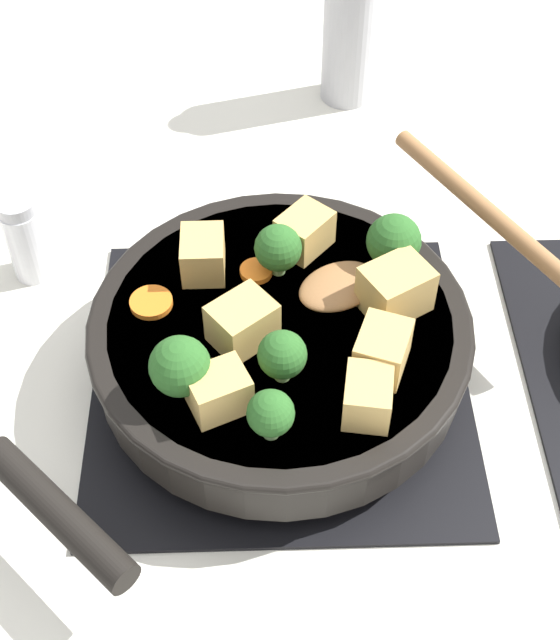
# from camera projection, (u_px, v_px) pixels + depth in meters

# --- Properties ---
(ground_plane) EXTENTS (2.40, 2.40, 0.00)m
(ground_plane) POSITION_uv_depth(u_px,v_px,m) (280.00, 379.00, 0.74)
(ground_plane) COLOR silver
(front_burner_grate) EXTENTS (0.31, 0.31, 0.03)m
(front_burner_grate) POSITION_uv_depth(u_px,v_px,m) (280.00, 370.00, 0.74)
(front_burner_grate) COLOR black
(front_burner_grate) RESTS_ON ground_plane
(skillet_pan) EXTENTS (0.36, 0.36, 0.05)m
(skillet_pan) POSITION_uv_depth(u_px,v_px,m) (278.00, 339.00, 0.70)
(skillet_pan) COLOR black
(skillet_pan) RESTS_ON front_burner_grate
(wooden_spoon) EXTENTS (0.23, 0.25, 0.02)m
(wooden_spoon) POSITION_uv_depth(u_px,v_px,m) (429.00, 243.00, 0.73)
(wooden_spoon) COLOR olive
(wooden_spoon) RESTS_ON skillet_pan
(tofu_cube_center_large) EXTENTS (0.04, 0.03, 0.03)m
(tofu_cube_center_large) POSITION_uv_depth(u_px,v_px,m) (203.00, 255.00, 0.71)
(tofu_cube_center_large) COLOR tan
(tofu_cube_center_large) RESTS_ON skillet_pan
(tofu_cube_near_handle) EXTENTS (0.06, 0.06, 0.04)m
(tofu_cube_near_handle) POSITION_uv_depth(u_px,v_px,m) (396.00, 289.00, 0.68)
(tofu_cube_near_handle) COLOR tan
(tofu_cube_near_handle) RESTS_ON skillet_pan
(tofu_cube_east_chunk) EXTENTS (0.06, 0.06, 0.04)m
(tofu_cube_east_chunk) POSITION_uv_depth(u_px,v_px,m) (242.00, 323.00, 0.66)
(tofu_cube_east_chunk) COLOR tan
(tofu_cube_east_chunk) RESTS_ON skillet_pan
(tofu_cube_west_chunk) EXTENTS (0.05, 0.05, 0.04)m
(tofu_cube_west_chunk) POSITION_uv_depth(u_px,v_px,m) (382.00, 350.00, 0.65)
(tofu_cube_west_chunk) COLOR tan
(tofu_cube_west_chunk) RESTS_ON skillet_pan
(tofu_cube_back_piece) EXTENTS (0.05, 0.05, 0.03)m
(tofu_cube_back_piece) POSITION_uv_depth(u_px,v_px,m) (219.00, 391.00, 0.62)
(tofu_cube_back_piece) COLOR tan
(tofu_cube_back_piece) RESTS_ON skillet_pan
(tofu_cube_front_piece) EXTENTS (0.05, 0.05, 0.03)m
(tofu_cube_front_piece) POSITION_uv_depth(u_px,v_px,m) (305.00, 231.00, 0.73)
(tofu_cube_front_piece) COLOR tan
(tofu_cube_front_piece) RESTS_ON skillet_pan
(tofu_cube_mid_small) EXTENTS (0.05, 0.04, 0.03)m
(tofu_cube_mid_small) POSITION_uv_depth(u_px,v_px,m) (368.00, 397.00, 0.62)
(tofu_cube_mid_small) COLOR tan
(tofu_cube_mid_small) RESTS_ON skillet_pan
(broccoli_floret_near_spoon) EXTENTS (0.04, 0.04, 0.05)m
(broccoli_floret_near_spoon) POSITION_uv_depth(u_px,v_px,m) (180.00, 367.00, 0.62)
(broccoli_floret_near_spoon) COLOR #709956
(broccoli_floret_near_spoon) RESTS_ON skillet_pan
(broccoli_floret_center_top) EXTENTS (0.03, 0.03, 0.04)m
(broccoli_floret_center_top) POSITION_uv_depth(u_px,v_px,m) (271.00, 414.00, 0.60)
(broccoli_floret_center_top) COLOR #709956
(broccoli_floret_center_top) RESTS_ON skillet_pan
(broccoli_floret_east_rim) EXTENTS (0.04, 0.04, 0.05)m
(broccoli_floret_east_rim) POSITION_uv_depth(u_px,v_px,m) (284.00, 248.00, 0.70)
(broccoli_floret_east_rim) COLOR #709956
(broccoli_floret_east_rim) RESTS_ON skillet_pan
(broccoli_floret_west_rim) EXTENTS (0.04, 0.04, 0.04)m
(broccoli_floret_west_rim) POSITION_uv_depth(u_px,v_px,m) (284.00, 355.00, 0.63)
(broccoli_floret_west_rim) COLOR #709956
(broccoli_floret_west_rim) RESTS_ON skillet_pan
(broccoli_floret_north_edge) EXTENTS (0.04, 0.04, 0.05)m
(broccoli_floret_north_edge) POSITION_uv_depth(u_px,v_px,m) (394.00, 241.00, 0.70)
(broccoli_floret_north_edge) COLOR #709956
(broccoli_floret_north_edge) RESTS_ON skillet_pan
(carrot_slice_orange_thin) EXTENTS (0.03, 0.03, 0.01)m
(carrot_slice_orange_thin) POSITION_uv_depth(u_px,v_px,m) (151.00, 302.00, 0.70)
(carrot_slice_orange_thin) COLOR orange
(carrot_slice_orange_thin) RESTS_ON skillet_pan
(carrot_slice_near_center) EXTENTS (0.03, 0.03, 0.01)m
(carrot_slice_near_center) POSITION_uv_depth(u_px,v_px,m) (256.00, 271.00, 0.72)
(carrot_slice_near_center) COLOR orange
(carrot_slice_near_center) RESTS_ON skillet_pan
(pepper_mill) EXTENTS (0.06, 0.06, 0.21)m
(pepper_mill) POSITION_uv_depth(u_px,v_px,m) (350.00, 19.00, 0.93)
(pepper_mill) COLOR #B2B2B7
(pepper_mill) RESTS_ON ground_plane
(salt_shaker) EXTENTS (0.04, 0.04, 0.09)m
(salt_shaker) POSITION_uv_depth(u_px,v_px,m) (26.00, 238.00, 0.79)
(salt_shaker) COLOR white
(salt_shaker) RESTS_ON ground_plane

